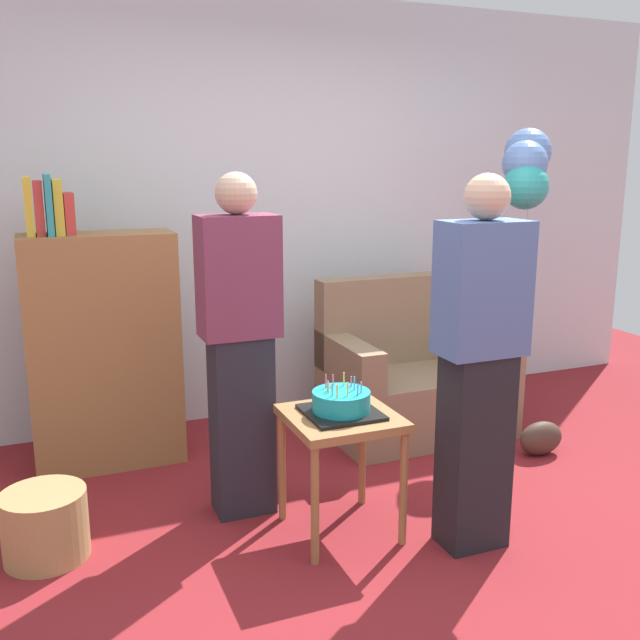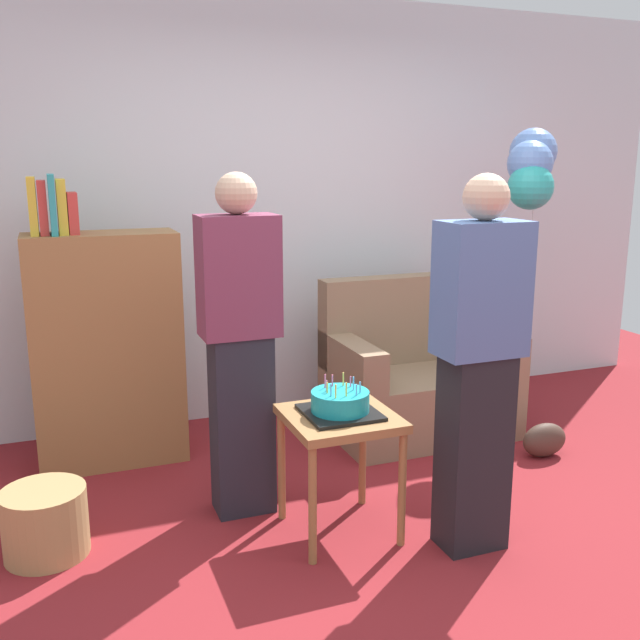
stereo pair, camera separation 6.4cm
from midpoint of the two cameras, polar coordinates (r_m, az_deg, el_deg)
ground_plane at (r=3.27m, az=7.26°, el=-18.28°), size 8.00×8.00×0.00m
wall_back at (r=4.70m, az=-4.70°, el=8.69°), size 6.00×0.10×2.70m
couch at (r=4.51m, az=7.04°, el=-4.63°), size 1.10×0.70×0.96m
bookshelf at (r=4.09m, az=-17.55°, el=-2.09°), size 0.80×0.36×1.61m
side_table at (r=3.22m, az=1.12°, el=-9.01°), size 0.48×0.48×0.57m
birthday_cake at (r=3.17m, az=1.13°, el=-6.73°), size 0.32×0.32×0.17m
person_blowing_candles at (r=3.33m, az=-7.01°, el=-2.06°), size 0.36×0.22×1.63m
person_holding_cake at (r=3.07m, az=12.07°, el=-3.51°), size 0.36×0.22×1.63m
wicker_basket at (r=3.38m, az=-21.79°, el=-15.08°), size 0.36×0.36×0.30m
handbag at (r=4.35m, az=16.95°, el=-9.10°), size 0.28×0.14×0.20m
balloon_bunch at (r=4.64m, az=15.89°, el=11.81°), size 0.40×0.43×1.88m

